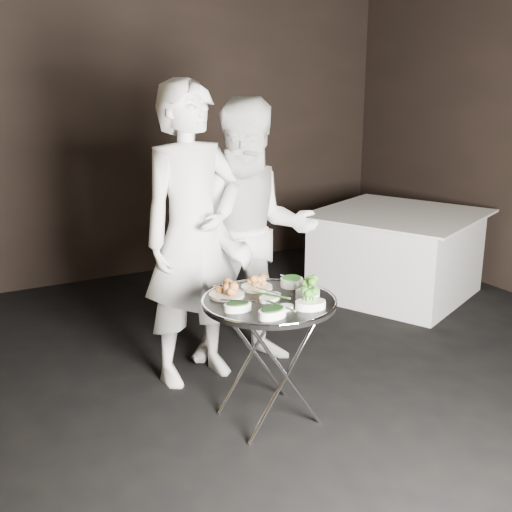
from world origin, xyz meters
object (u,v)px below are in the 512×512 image
waiter_left (193,236)px  waiter_right (253,235)px  tray_stand (269,355)px  serving_tray (269,302)px  dining_table (396,254)px

waiter_left → waiter_right: (0.45, 0.03, -0.06)m
tray_stand → serving_tray: (-0.00, 0.00, 0.32)m
waiter_left → waiter_right: waiter_left is taller
tray_stand → dining_table: bearing=32.4°
serving_tray → waiter_right: 0.84m
waiter_left → waiter_right: 0.46m
serving_tray → dining_table: bearing=32.4°
waiter_right → dining_table: 1.97m
tray_stand → waiter_right: waiter_right is taller
serving_tray → waiter_right: waiter_right is taller
serving_tray → waiter_left: 0.77m
dining_table → serving_tray: bearing=-147.6°
waiter_right → dining_table: bearing=37.1°
waiter_right → dining_table: (1.81, 0.59, -0.52)m
dining_table → waiter_left: bearing=-164.5°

